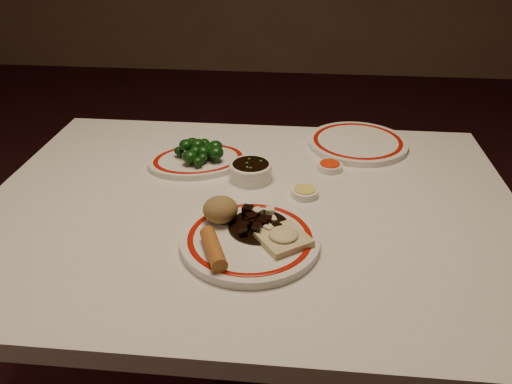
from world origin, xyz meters
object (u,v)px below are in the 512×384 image
object	(u,v)px
main_plate	(250,240)
broccoli_plate	(198,160)
dining_table	(250,236)
rice_mound	(220,209)
stirfry_heap	(258,223)
soy_bowl	(251,172)
broccoli_pile	(199,150)
spring_roll	(213,249)
fried_wonton	(283,237)

from	to	relation	value
main_plate	broccoli_plate	size ratio (longest dim) A/B	1.08
dining_table	rice_mound	xyz separation A→B (m)	(-0.05, -0.10, 0.14)
dining_table	stirfry_heap	bearing A→B (deg)	-76.05
main_plate	soy_bowl	xyz separation A→B (m)	(-0.03, 0.27, 0.01)
broccoli_plate	broccoli_pile	bearing A→B (deg)	-10.90
dining_table	broccoli_plate	world-z (taller)	broccoli_plate
spring_roll	stirfry_heap	world-z (taller)	stirfry_heap
main_plate	fried_wonton	xyz separation A→B (m)	(0.07, -0.01, 0.02)
dining_table	fried_wonton	size ratio (longest dim) A/B	9.89
dining_table	main_plate	distance (m)	0.19
dining_table	fried_wonton	xyz separation A→B (m)	(0.08, -0.17, 0.12)
dining_table	main_plate	xyz separation A→B (m)	(0.02, -0.16, 0.10)
rice_mound	dining_table	bearing A→B (deg)	64.93
dining_table	broccoli_plate	size ratio (longest dim) A/B	3.95
spring_roll	stirfry_heap	bearing A→B (deg)	31.51
main_plate	soy_bowl	distance (m)	0.27
dining_table	main_plate	bearing A→B (deg)	-83.78
dining_table	main_plate	size ratio (longest dim) A/B	3.66
main_plate	broccoli_pile	bearing A→B (deg)	116.29
stirfry_heap	soy_bowl	bearing A→B (deg)	99.90
spring_roll	fried_wonton	world-z (taller)	spring_roll
main_plate	stirfry_heap	xyz separation A→B (m)	(0.01, 0.04, 0.02)
fried_wonton	broccoli_plate	bearing A→B (deg)	124.22
dining_table	rice_mound	distance (m)	0.18
soy_bowl	fried_wonton	bearing A→B (deg)	-71.53
spring_roll	fried_wonton	bearing A→B (deg)	1.61
stirfry_heap	rice_mound	bearing A→B (deg)	167.21
dining_table	fried_wonton	distance (m)	0.22
broccoli_plate	soy_bowl	size ratio (longest dim) A/B	2.97
rice_mound	broccoli_pile	size ratio (longest dim) A/B	0.55
stirfry_heap	fried_wonton	bearing A→B (deg)	-40.81
dining_table	soy_bowl	bearing A→B (deg)	95.23
spring_roll	broccoli_pile	bearing A→B (deg)	82.84
stirfry_heap	broccoli_pile	world-z (taller)	broccoli_pile
spring_roll	rice_mound	bearing A→B (deg)	70.77
dining_table	broccoli_plate	bearing A→B (deg)	130.59
spring_roll	dining_table	bearing A→B (deg)	57.06
rice_mound	stirfry_heap	xyz separation A→B (m)	(0.08, -0.02, -0.02)
dining_table	main_plate	world-z (taller)	main_plate
main_plate	fried_wonton	bearing A→B (deg)	-8.58
rice_mound	broccoli_plate	xyz separation A→B (m)	(-0.10, 0.28, -0.03)
broccoli_pile	soy_bowl	size ratio (longest dim) A/B	1.29
fried_wonton	rice_mound	bearing A→B (deg)	154.42
main_plate	soy_bowl	bearing A→B (deg)	95.82
rice_mound	soy_bowl	bearing A→B (deg)	79.67
stirfry_heap	soy_bowl	distance (m)	0.24
fried_wonton	stirfry_heap	xyz separation A→B (m)	(-0.05, 0.04, -0.00)
main_plate	broccoli_plate	bearing A→B (deg)	116.83
fried_wonton	broccoli_pile	xyz separation A→B (m)	(-0.23, 0.34, 0.01)
rice_mound	spring_roll	size ratio (longest dim) A/B	0.65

